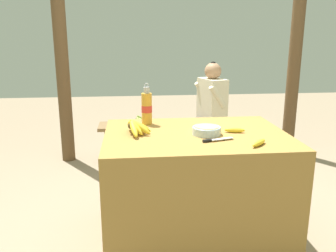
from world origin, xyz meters
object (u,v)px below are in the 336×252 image
object	(u,v)px
knife	(214,140)
banana_bunch_green	(140,120)
loose_banana_front	(259,143)
loose_banana_side	(235,130)
water_bottle	(147,108)
support_post_near	(60,39)
support_post_far	(297,39)
seated_vendor	(208,106)
banana_bunch_ripe	(136,126)
serving_bowl	(207,130)
wooden_bench	(184,129)

from	to	relation	value
knife	banana_bunch_green	size ratio (longest dim) A/B	0.83
loose_banana_front	loose_banana_side	distance (m)	0.30
loose_banana_side	knife	size ratio (longest dim) A/B	0.67
water_bottle	loose_banana_front	bearing A→B (deg)	-42.77
support_post_near	support_post_far	size ratio (longest dim) A/B	1.00
seated_vendor	banana_bunch_green	world-z (taller)	seated_vendor
knife	support_post_far	size ratio (longest dim) A/B	0.08
loose_banana_front	support_post_far	xyz separation A→B (m)	(1.14, 2.04, 0.57)
banana_bunch_ripe	serving_bowl	bearing A→B (deg)	-6.96
serving_bowl	banana_bunch_green	size ratio (longest dim) A/B	0.75
banana_bunch_ripe	support_post_near	xyz separation A→B (m)	(-0.76, 1.72, 0.53)
loose_banana_side	seated_vendor	distance (m)	1.51
support_post_near	water_bottle	bearing A→B (deg)	-60.05
loose_banana_side	seated_vendor	xyz separation A→B (m)	(0.15, 1.50, -0.13)
serving_bowl	water_bottle	size ratio (longest dim) A/B	0.62
loose_banana_side	seated_vendor	size ratio (longest dim) A/B	0.12
support_post_far	banana_bunch_ripe	bearing A→B (deg)	-137.08
banana_bunch_green	loose_banana_side	bearing A→B (deg)	-69.06
seated_vendor	knife	bearing A→B (deg)	62.02
seated_vendor	banana_bunch_green	size ratio (longest dim) A/B	4.49
knife	banana_bunch_green	bearing A→B (deg)	87.25
knife	support_post_far	xyz separation A→B (m)	(1.38, 1.93, 0.57)
serving_bowl	knife	world-z (taller)	serving_bowl
serving_bowl	wooden_bench	bearing A→B (deg)	86.72
banana_bunch_green	support_post_near	distance (m)	1.20
loose_banana_side	loose_banana_front	bearing A→B (deg)	-78.21
knife	banana_bunch_green	world-z (taller)	knife
serving_bowl	water_bottle	xyz separation A→B (m)	(-0.37, 0.31, 0.09)
banana_bunch_ripe	loose_banana_side	size ratio (longest dim) A/B	2.03
knife	support_post_near	distance (m)	2.36
banana_bunch_ripe	support_post_far	size ratio (longest dim) A/B	0.10
loose_banana_side	banana_bunch_green	xyz separation A→B (m)	(-0.59, 1.54, -0.28)
wooden_bench	loose_banana_front	bearing A→B (deg)	-84.86
knife	serving_bowl	bearing A→B (deg)	77.92
serving_bowl	banana_bunch_green	bearing A→B (deg)	104.19
water_bottle	banana_bunch_green	size ratio (longest dim) A/B	1.20
loose_banana_side	knife	bearing A→B (deg)	-135.12
water_bottle	support_post_near	size ratio (longest dim) A/B	0.11
support_post_far	loose_banana_side	bearing A→B (deg)	-124.43
seated_vendor	banana_bunch_green	bearing A→B (deg)	-20.26
support_post_far	water_bottle	bearing A→B (deg)	-140.41
loose_banana_side	seated_vendor	bearing A→B (deg)	84.43
serving_bowl	water_bottle	bearing A→B (deg)	139.94
water_bottle	support_post_far	world-z (taller)	support_post_far
serving_bowl	knife	bearing A→B (deg)	-86.06
loose_banana_side	knife	world-z (taller)	loose_banana_side
loose_banana_side	banana_bunch_ripe	bearing A→B (deg)	177.19
banana_bunch_ripe	wooden_bench	xyz separation A→B (m)	(0.54, 1.51, -0.44)
loose_banana_side	wooden_bench	world-z (taller)	loose_banana_side
water_bottle	seated_vendor	distance (m)	1.42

